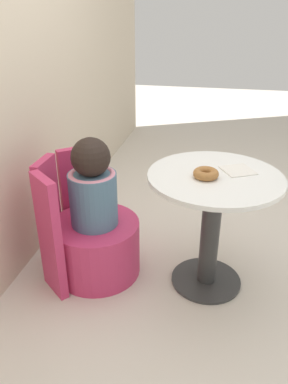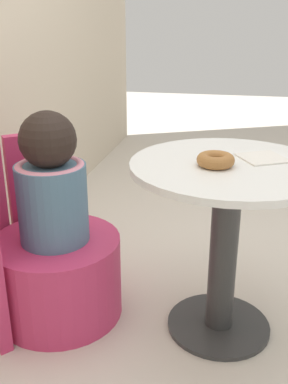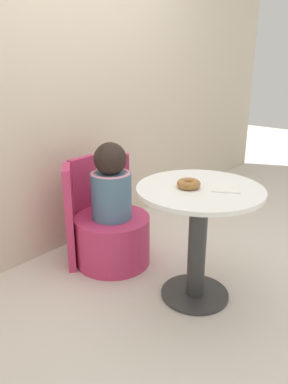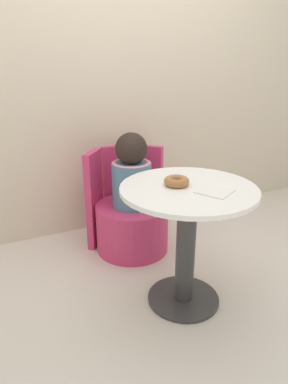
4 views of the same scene
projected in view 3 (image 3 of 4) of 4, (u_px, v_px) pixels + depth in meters
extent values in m
plane|color=beige|center=(192.00, 290.00, 2.37)|extent=(12.00, 12.00, 0.00)
cube|color=beige|center=(65.00, 85.00, 2.65)|extent=(6.00, 0.06, 2.40)
cylinder|color=#333333|center=(195.00, 293.00, 2.32)|extent=(0.42, 0.42, 0.02)
cylinder|color=#333333|center=(197.00, 245.00, 2.20)|extent=(0.11, 0.11, 0.66)
cylinder|color=white|center=(200.00, 190.00, 2.09)|extent=(0.72, 0.72, 0.02)
cylinder|color=#C63360|center=(113.00, 240.00, 2.64)|extent=(0.52, 0.52, 0.35)
cube|color=#C63360|center=(84.00, 205.00, 2.76)|extent=(0.22, 0.05, 0.72)
cube|color=#C63360|center=(115.00, 200.00, 2.85)|extent=(0.18, 0.20, 0.72)
cube|color=#C63360|center=(70.00, 218.00, 2.54)|extent=(0.18, 0.20, 0.72)
cylinder|color=slate|center=(111.00, 196.00, 2.53)|extent=(0.28, 0.28, 0.32)
torus|color=pink|center=(111.00, 175.00, 2.48)|extent=(0.27, 0.27, 0.04)
sphere|color=black|center=(110.00, 159.00, 2.45)|extent=(0.22, 0.22, 0.22)
torus|color=#9E6633|center=(189.00, 184.00, 2.07)|extent=(0.13, 0.13, 0.04)
cube|color=silver|center=(226.00, 188.00, 2.07)|extent=(0.21, 0.21, 0.01)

